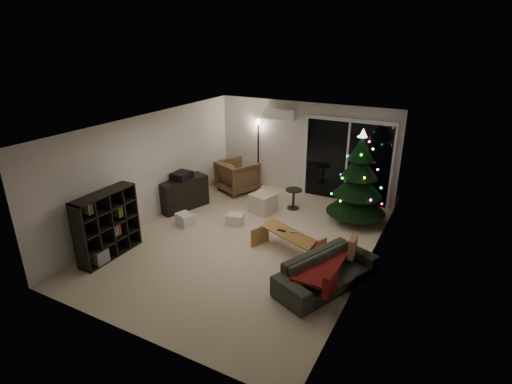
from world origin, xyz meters
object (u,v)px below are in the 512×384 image
armchair (238,176)px  bookshelf (101,223)px  sofa (327,272)px  christmas_tree (359,177)px  media_cabinet (183,193)px  coffee_table (288,242)px

armchair → bookshelf: bearing=105.6°
sofa → christmas_tree: (-0.25, 2.81, 0.82)m
bookshelf → armchair: 4.28m
media_cabinet → coffee_table: bearing=4.0°
bookshelf → coffee_table: 3.72m
bookshelf → armchair: (0.61, 4.23, -0.23)m
bookshelf → sofa: (4.30, 1.02, -0.39)m
media_cabinet → coffee_table: size_ratio=0.94×
christmas_tree → bookshelf: bearing=-136.6°
media_cabinet → armchair: size_ratio=1.30×
bookshelf → armchair: size_ratio=1.38×
armchair → sofa: size_ratio=0.49×
bookshelf → sofa: 4.44m
sofa → media_cabinet: bearing=93.9°
media_cabinet → armchair: (0.61, 1.66, 0.05)m
christmas_tree → armchair: bearing=173.4°
media_cabinet → armchair: armchair is taller
bookshelf → coffee_table: (3.21, 1.81, -0.46)m
bookshelf → media_cabinet: size_ratio=1.07×
media_cabinet → coffee_table: media_cabinet is taller
media_cabinet → christmas_tree: 4.30m
coffee_table → christmas_tree: (0.83, 2.02, 0.90)m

